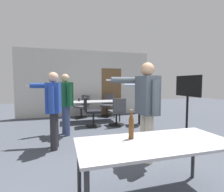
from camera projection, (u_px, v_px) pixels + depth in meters
back_wall at (87, 84)px, 7.55m from camera, size 5.65×0.12×2.79m
conference_table_near at (155, 147)px, 2.01m from camera, size 1.80×0.81×0.74m
conference_table_far at (94, 103)px, 6.40m from camera, size 1.90×0.81×0.74m
tv_screen at (188, 99)px, 4.79m from camera, size 0.44×0.96×1.62m
person_center_tall at (53, 103)px, 3.71m from camera, size 0.75×0.75×1.64m
person_left_plaid at (146, 103)px, 3.11m from camera, size 0.81×0.71×1.77m
person_far_watching at (65, 99)px, 4.69m from camera, size 0.90×0.68×1.65m
person_near_casual at (140, 96)px, 5.93m from camera, size 0.72×0.65×1.61m
office_chair_far_left at (91, 113)px, 5.65m from camera, size 0.56×0.52×0.95m
office_chair_far_right at (83, 107)px, 7.17m from camera, size 0.68×0.67×0.90m
office_chair_side_rolled at (108, 106)px, 7.43m from camera, size 0.66×0.68×0.92m
office_chair_near_pushed at (117, 113)px, 5.75m from camera, size 0.52×0.57×0.92m
beer_bottle at (131, 125)px, 2.09m from camera, size 0.06×0.06×0.36m
drink_cup at (79, 100)px, 6.44m from camera, size 0.08×0.08×0.11m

